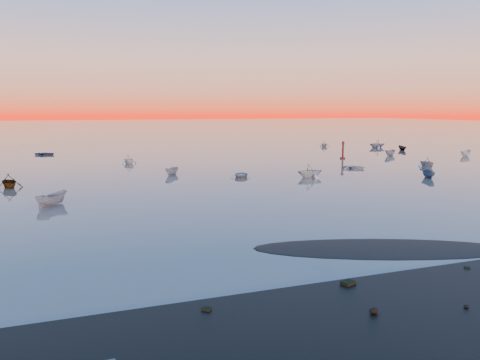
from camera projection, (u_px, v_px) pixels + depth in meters
name	position (u px, v px, depth m)	size (l,w,h in m)	color
ground	(136.00, 145.00, 122.38)	(600.00, 600.00, 0.00)	#685C56
mud_lobes	(361.00, 264.00, 28.59)	(140.00, 6.00, 0.07)	black
moored_fleet	(174.00, 165.00, 78.74)	(124.00, 58.00, 1.20)	silver
boat_near_center	(52.00, 205.00, 46.01)	(3.71, 1.57, 1.28)	gray
boat_near_right	(427.00, 166.00, 77.06)	(3.40, 1.53, 1.19)	gray
channel_marker	(343.00, 151.00, 89.03)	(1.01, 1.01, 3.58)	#4A1010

